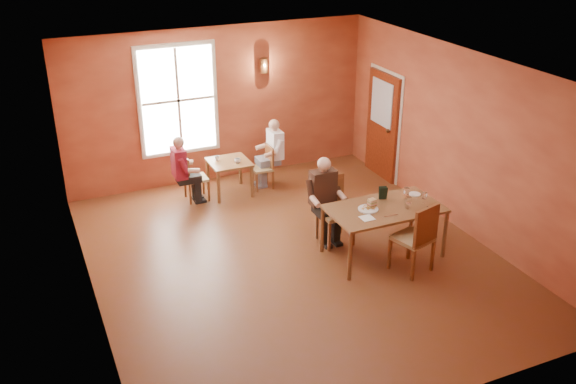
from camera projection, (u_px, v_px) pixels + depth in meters
name	position (u px, v px, depth m)	size (l,w,h in m)	color
ground	(293.00, 258.00, 10.04)	(6.00, 7.00, 0.01)	brown
wall_back	(219.00, 105.00, 12.32)	(6.00, 0.04, 3.00)	brown
wall_front	(435.00, 292.00, 6.51)	(6.00, 0.04, 3.00)	brown
wall_left	(83.00, 206.00, 8.31)	(0.04, 7.00, 3.00)	brown
wall_right	(460.00, 141.00, 10.51)	(0.04, 7.00, 3.00)	brown
ceiling	(294.00, 69.00, 8.78)	(6.00, 7.00, 0.04)	white
window	(178.00, 100.00, 11.90)	(1.36, 0.10, 1.96)	white
door	(382.00, 126.00, 12.59)	(0.12, 1.04, 2.10)	maroon
wall_sconce	(264.00, 65.00, 12.27)	(0.16, 0.16, 0.28)	brown
main_table	(383.00, 231.00, 9.98)	(1.75, 0.98, 0.82)	brown
chair_diner_main	(336.00, 212.00, 10.27)	(0.49, 0.49, 1.10)	#4D2912
diner_main	(337.00, 205.00, 10.20)	(0.54, 0.54, 1.36)	black
chair_empty	(413.00, 237.00, 9.50)	(0.50, 0.50, 1.13)	#5D2E1C
plate_food	(368.00, 209.00, 9.72)	(0.31, 0.31, 0.04)	white
sandwich	(372.00, 204.00, 9.76)	(0.11, 0.10, 0.13)	tan
goblet_a	(406.00, 193.00, 10.01)	(0.09, 0.09, 0.22)	white
goblet_b	(425.00, 198.00, 9.89)	(0.08, 0.08, 0.20)	white
goblet_c	(409.00, 202.00, 9.72)	(0.09, 0.09, 0.21)	white
menu_stand	(383.00, 193.00, 10.03)	(0.13, 0.06, 0.21)	black
knife	(391.00, 216.00, 9.55)	(0.23, 0.02, 0.00)	silver
napkin	(367.00, 218.00, 9.48)	(0.19, 0.19, 0.01)	white
side_plate	(415.00, 194.00, 10.22)	(0.19, 0.19, 0.01)	white
sunglasses	(427.00, 209.00, 9.74)	(0.15, 0.04, 0.02)	black
second_table	(230.00, 177.00, 12.09)	(0.74, 0.74, 0.65)	brown
chair_diner_white	(262.00, 167.00, 12.29)	(0.37, 0.37, 0.83)	#3E200D
diner_white	(263.00, 157.00, 12.21)	(0.51, 0.51, 1.27)	silver
chair_diner_maroon	(196.00, 177.00, 11.80)	(0.39, 0.39, 0.88)	brown
diner_maroon	(194.00, 168.00, 11.72)	(0.50, 0.50, 1.26)	#55191E
cup_a	(238.00, 161.00, 11.87)	(0.11, 0.11, 0.09)	white
cup_b	(217.00, 158.00, 11.98)	(0.09, 0.09, 0.09)	white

